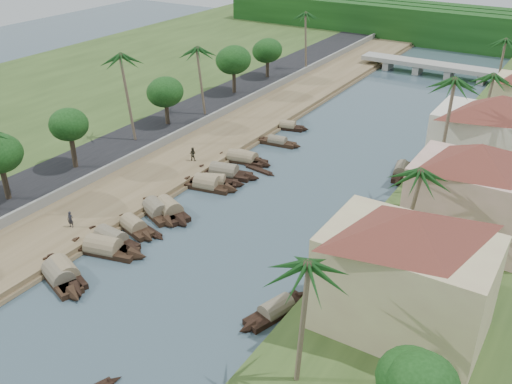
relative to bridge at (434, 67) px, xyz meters
The scene contains 45 objects.
ground 72.02m from the bridge, 90.00° to the right, with size 220.00×220.00×0.00m, color #3A4E58.
left_bank 54.42m from the bridge, 107.10° to the right, with size 10.00×180.00×0.80m, color brown.
right_bank 55.37m from the bridge, 69.93° to the right, with size 16.00×180.00×1.20m, color #2D441B.
road 57.49m from the bridge, 115.23° to the right, with size 8.00×180.00×1.40m, color black.
retaining_wall 55.79m from the bridge, 111.23° to the right, with size 0.40×180.00×1.10m, color slate.
far_left_fill 72.84m from the bridge, 134.44° to the right, with size 45.00×220.00×1.35m, color #2D441B.
treeline 28.09m from the bridge, 90.00° to the left, with size 120.00×14.00×8.00m.
bridge is the anchor object (origin of this frame).
building_near 76.54m from the bridge, 75.61° to the right, with size 14.85×14.85×10.20m.
building_mid 61.51m from the bridge, 70.98° to the right, with size 14.11×14.11×9.70m.
building_far 48.15m from the bridge, 66.65° to the right, with size 15.59×15.59×10.20m.
sampan_0 83.20m from the bridge, 96.43° to the right, with size 9.12×4.73×2.36m.
sampan_1 82.69m from the bridge, 96.50° to the right, with size 8.89×4.93×2.55m.
sampan_2 77.84m from the bridge, 96.79° to the right, with size 9.74×4.15×2.48m.
sampan_3 76.35m from the bridge, 97.31° to the right, with size 8.92×2.47×2.35m.
sampan_4 73.31m from the bridge, 97.51° to the right, with size 7.58×3.64×2.13m.
sampan_5 68.69m from the bridge, 97.25° to the right, with size 8.36×5.02×2.58m.
sampan_6 69.62m from the bridge, 98.05° to the right, with size 8.24×5.02×2.42m.
sampan_7 60.61m from the bridge, 98.06° to the right, with size 7.73×4.59×2.08m.
sampan_8 61.63m from the bridge, 98.18° to the right, with size 8.40×3.43×2.49m.
sampan_9 57.91m from the bridge, 98.90° to the right, with size 9.75×3.81×2.39m.
sampan_10 53.60m from the bridge, 100.52° to the right, with size 8.07×3.32×2.18m.
sampan_11 53.12m from the bridge, 99.53° to the right, with size 7.66×1.97×2.20m.
sampan_12 46.02m from the bridge, 100.33° to the right, with size 7.26×2.09×1.77m.
sampan_13 40.61m from the bridge, 104.13° to the right, with size 6.66×2.92×1.84m.
sampan_14 77.07m from the bridge, 82.85° to the right, with size 3.86×8.27×2.01m.
sampan_15 64.17m from the bridge, 81.97° to the right, with size 4.40×7.88×2.12m.
sampan_16 46.32m from the bridge, 78.27° to the right, with size 3.09×8.27×2.01m.
canoe_1 72.56m from the bridge, 96.50° to the right, with size 5.44×2.09×0.87m.
canoe_2 54.15m from the bridge, 96.37° to the right, with size 5.18×1.53×0.75m.
palm_0 84.72m from the bridge, 79.74° to the right, with size 3.20×3.20×11.26m.
palm_1 67.22m from the bridge, 76.13° to the right, with size 3.20×3.20×10.42m.
palm_2 54.10m from the bridge, 73.47° to the right, with size 3.20×3.20×14.52m.
palm_3 39.58m from the bridge, 65.46° to the right, with size 3.20×3.20×11.37m.
palm_5 62.55m from the bridge, 112.92° to the right, with size 3.20×3.20×12.87m.
palm_6 49.75m from the bridge, 116.75° to the right, with size 3.20×3.20×11.34m.
palm_7 22.67m from the bridge, 47.32° to the right, with size 3.20×3.20×11.66m.
palm_8 26.36m from the bridge, 146.74° to the right, with size 3.20×3.20×11.82m.
tree_2 71.36m from the bridge, 109.70° to the right, with size 4.50×4.50×7.28m.
tree_3 55.34m from the bridge, 115.78° to the right, with size 5.01×5.01×6.75m.
tree_4 40.66m from the bridge, 126.50° to the right, with size 5.44×5.44×7.68m.
tree_5 32.62m from the bridge, 137.94° to the right, with size 4.96×4.96×6.78m.
tree_7 87.07m from the bridge, 74.66° to the right, with size 4.16×4.16×6.77m.
person_near 77.85m from the bridge, 100.63° to the right, with size 0.63×0.42×1.74m, color #23232A.
person_far 58.64m from the bridge, 103.71° to the right, with size 0.85×0.67×1.76m, color #2F2D21.
Camera 1 is at (27.67, -36.73, 30.65)m, focal length 40.00 mm.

